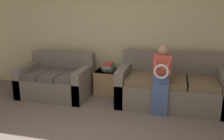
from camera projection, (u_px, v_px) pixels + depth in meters
The scene contains 6 objects.
wall_back at pixel (120, 33), 5.28m from camera, with size 7.01×0.06×2.55m.
couch_main at pixel (171, 87), 4.71m from camera, with size 1.96×1.00×0.96m.
couch_side at pixel (57, 81), 5.22m from camera, with size 1.41×0.96×0.86m.
child_left_seated at pixel (162, 76), 4.27m from camera, with size 0.32×0.38×1.20m.
side_shelf at pixel (109, 82), 5.30m from camera, with size 0.55×0.50×0.50m.
book_stack at pixel (109, 67), 5.23m from camera, with size 0.24×0.32×0.16m.
Camera 1 is at (1.19, -2.44, 1.86)m, focal length 40.00 mm.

